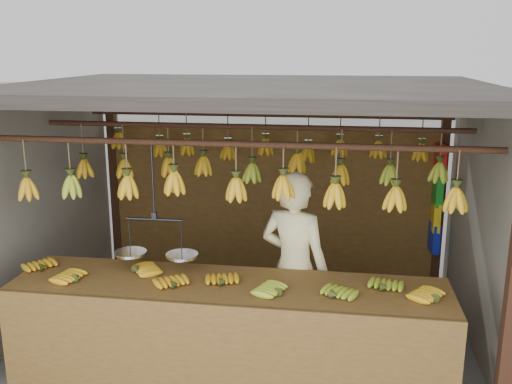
# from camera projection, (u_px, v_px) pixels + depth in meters

# --- Properties ---
(ground) EXTENTS (80.00, 80.00, 0.00)m
(ground) POSITION_uv_depth(u_px,v_px,m) (252.00, 324.00, 5.77)
(ground) COLOR #5B5B57
(stall) EXTENTS (4.30, 3.30, 2.40)m
(stall) POSITION_uv_depth(u_px,v_px,m) (256.00, 125.00, 5.60)
(stall) COLOR black
(stall) RESTS_ON ground
(counter) EXTENTS (3.46, 0.79, 0.96)m
(counter) POSITION_uv_depth(u_px,v_px,m) (226.00, 313.00, 4.41)
(counter) COLOR brown
(counter) RESTS_ON ground
(hanging_bananas) EXTENTS (3.60, 2.24, 0.40)m
(hanging_bananas) POSITION_uv_depth(u_px,v_px,m) (251.00, 167.00, 5.37)
(hanging_bananas) COLOR #C98F15
(hanging_bananas) RESTS_ON ground
(balance_scale) EXTENTS (0.69, 0.26, 0.94)m
(balance_scale) POSITION_uv_depth(u_px,v_px,m) (156.00, 248.00, 4.62)
(balance_scale) COLOR black
(balance_scale) RESTS_ON ground
(vendor) EXTENTS (0.73, 0.61, 1.72)m
(vendor) POSITION_uv_depth(u_px,v_px,m) (294.00, 269.00, 4.91)
(vendor) COLOR beige
(vendor) RESTS_ON ground
(bag_bundles) EXTENTS (0.08, 0.26, 1.26)m
(bag_bundles) POSITION_uv_depth(u_px,v_px,m) (437.00, 201.00, 6.53)
(bag_bundles) COLOR red
(bag_bundles) RESTS_ON ground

